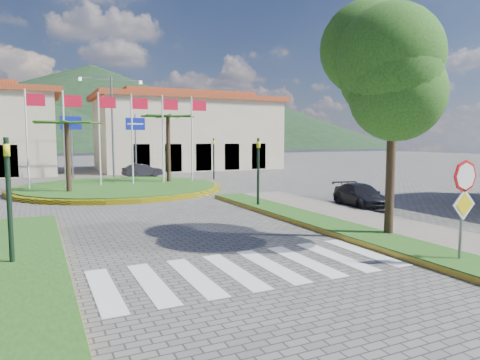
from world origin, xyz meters
name	(u,v)px	position (x,y,z in m)	size (l,w,h in m)	color
ground	(361,337)	(0.00, 0.00, 0.00)	(160.00, 160.00, 0.00)	#575452
verge_right	(456,262)	(4.80, 2.00, 0.09)	(1.60, 28.00, 0.18)	#1F4D16
crosswalk	(249,269)	(0.00, 4.00, 0.01)	(8.00, 3.00, 0.01)	silver
roundabout_island	(119,187)	(0.00, 22.00, 0.17)	(12.70, 12.70, 6.00)	yellow
stop_sign	(464,195)	(4.90, 1.96, 1.79)	(0.80, 0.11, 2.65)	slate
deciduous_tree	(394,73)	(5.50, 5.00, 5.18)	(3.60, 3.60, 6.80)	black
traffic_light_left	(9,190)	(-5.20, 6.50, 1.94)	(0.15, 0.18, 3.20)	black
traffic_light_right	(258,166)	(4.50, 12.00, 1.94)	(0.15, 0.18, 3.20)	black
traffic_light_far	(214,155)	(8.00, 26.00, 1.94)	(0.18, 0.15, 3.20)	black
direction_sign_west	(71,134)	(-2.00, 30.97, 3.53)	(1.60, 0.14, 5.20)	slate
direction_sign_east	(136,134)	(3.00, 30.97, 3.53)	(1.60, 0.14, 5.20)	slate
street_lamp_centre	(112,122)	(1.00, 30.00, 4.50)	(4.80, 0.16, 8.00)	slate
building_right	(188,132)	(10.00, 38.00, 3.90)	(19.08, 9.54, 8.05)	#C4B394
hill_far_mid	(93,106)	(15.00, 160.00, 15.00)	(180.00, 180.00, 30.00)	black
hill_far_east	(259,123)	(70.00, 135.00, 9.00)	(120.00, 120.00, 18.00)	black
hill_near_back	(13,121)	(-10.00, 130.00, 8.00)	(110.00, 110.00, 16.00)	black
car_dark_a	(20,167)	(-5.85, 36.64, 0.68)	(1.62, 4.02, 1.37)	black
car_dark_b	(143,170)	(3.44, 30.62, 0.54)	(1.14, 3.26, 1.07)	black
car_side_right	(361,196)	(8.95, 10.22, 0.54)	(1.50, 3.70, 1.07)	black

